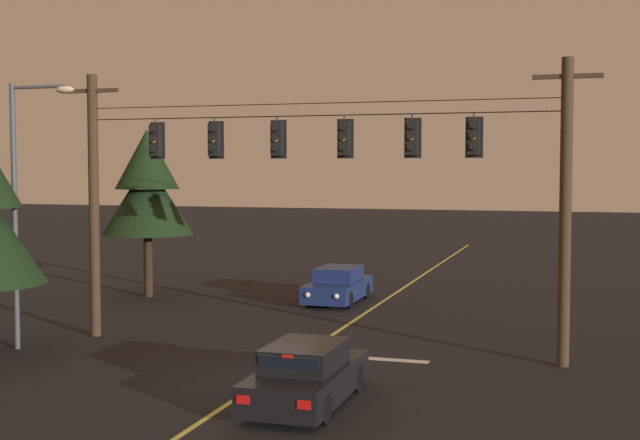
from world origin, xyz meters
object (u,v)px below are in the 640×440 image
Objects in this scene: traffic_light_left_inner at (214,140)px; street_lamp_corner at (24,190)px; traffic_light_far_right at (474,137)px; car_waiting_near_lane at (306,376)px; traffic_light_leftmost at (155,140)px; tree_verge_near at (147,187)px; traffic_light_right_inner at (344,138)px; traffic_light_rightmost at (412,138)px; car_oncoming_lead at (338,286)px; traffic_light_centre at (277,139)px.

street_lamp_corner reaches higher than traffic_light_left_inner.
car_waiting_near_lane is at bearing -118.39° from traffic_light_far_right.
tree_verge_near is at bearing 120.03° from traffic_light_leftmost.
car_waiting_near_lane is at bearing -83.18° from traffic_light_right_inner.
street_lamp_corner is (-12.58, -2.37, -1.47)m from traffic_light_far_right.
car_oncoming_lead is (-4.64, 8.88, -5.48)m from traffic_light_rightmost.
traffic_light_left_inner is 1.00× the size of traffic_light_rightmost.
traffic_light_right_inner is 0.18× the size of tree_verge_near.
traffic_light_left_inner is 1.00× the size of traffic_light_far_right.
traffic_light_left_inner is 7.65m from traffic_light_far_right.
traffic_light_rightmost is at bearing 0.00° from traffic_light_leftmost.
car_oncoming_lead is (3.26, 8.88, -5.48)m from traffic_light_leftmost.
traffic_light_far_right reaches higher than car_waiting_near_lane.
tree_verge_near is (-7.86, -0.93, 3.85)m from car_oncoming_lead.
traffic_light_right_inner is 0.28× the size of car_oncoming_lead.
traffic_light_far_right is at bearing -54.51° from car_oncoming_lead.
traffic_light_right_inner is at bearing 0.00° from traffic_light_left_inner.
street_lamp_corner is at bearing 161.82° from car_waiting_near_lane.
traffic_light_left_inner is at bearing -98.41° from car_oncoming_lead.
street_lamp_corner is (-6.91, -2.37, -1.47)m from traffic_light_centre.
traffic_light_left_inner and traffic_light_far_right have the same top height.
traffic_light_far_right is at bearing -29.26° from tree_verge_near.
traffic_light_far_right is at bearing 0.00° from traffic_light_right_inner.
car_waiting_near_lane is 10.86m from street_lamp_corner.
traffic_light_left_inner is at bearing 180.00° from traffic_light_right_inner.
traffic_light_rightmost is at bearing 0.00° from traffic_light_left_inner.
street_lamp_corner is at bearing -169.32° from traffic_light_far_right.
traffic_light_right_inner is (4.00, 0.00, 0.00)m from traffic_light_left_inner.
traffic_light_leftmost is at bearing 180.00° from traffic_light_right_inner.
street_lamp_corner reaches higher than traffic_light_centre.
car_waiting_near_lane is 0.98× the size of car_oncoming_lead.
traffic_light_left_inner is 0.28× the size of car_oncoming_lead.
traffic_light_far_right is at bearing 0.00° from traffic_light_rightmost.
traffic_light_left_inner is 10.52m from car_oncoming_lead.
tree_verge_near reaches higher than car_waiting_near_lane.
street_lamp_corner reaches higher than car_waiting_near_lane.
traffic_light_left_inner is 4.00m from traffic_light_right_inner.
street_lamp_corner is at bearing -167.70° from traffic_light_rightmost.
traffic_light_right_inner is 3.65m from traffic_light_far_right.
car_oncoming_lead is (-3.35, 14.41, -0.00)m from car_waiting_near_lane.
traffic_light_leftmost is 1.00× the size of traffic_light_centre.
traffic_light_far_right is (5.67, 0.00, 0.00)m from traffic_light_centre.
street_lamp_corner is (-8.93, -2.37, -1.47)m from traffic_light_right_inner.
traffic_light_centre is 1.00× the size of traffic_light_rightmost.
tree_verge_near is (-8.52, 7.95, -1.63)m from traffic_light_centre.
tree_verge_near is (-12.49, 7.95, -1.63)m from traffic_light_rightmost.
tree_verge_near is at bearing 136.99° from traffic_light_centre.
traffic_light_rightmost and traffic_light_far_right have the same top height.
street_lamp_corner reaches higher than car_oncoming_lead.
traffic_light_rightmost is (5.95, 0.00, 0.00)m from traffic_light_left_inner.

